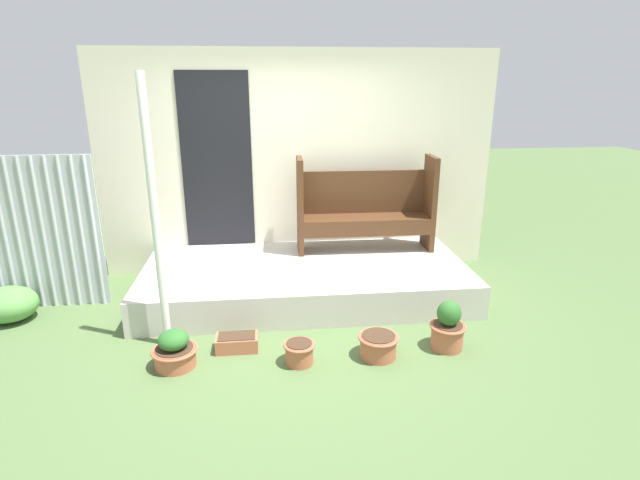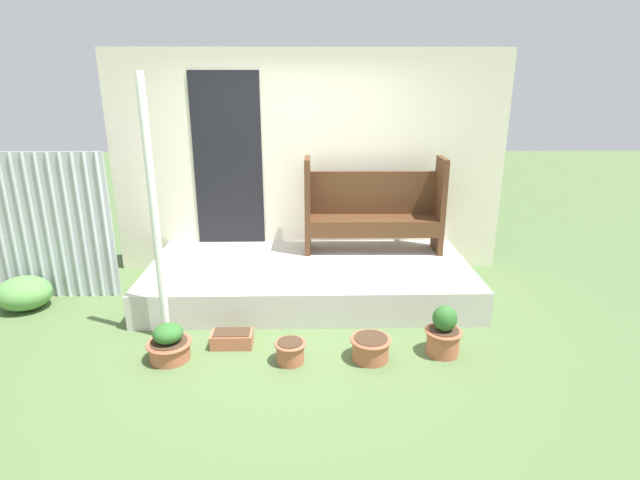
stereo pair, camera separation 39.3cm
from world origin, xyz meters
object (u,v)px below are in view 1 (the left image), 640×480
support_post (155,219)px  bench (365,205)px  flower_pot_right (378,345)px  planter_box_rect (237,342)px  flower_pot_middle (299,352)px  shrub_by_fence (8,304)px  flower_pot_left (174,351)px  flower_pot_far_right (448,328)px

support_post → bench: bearing=34.7°
bench → flower_pot_right: bearing=-95.9°
support_post → planter_box_rect: bearing=-14.8°
support_post → flower_pot_middle: support_post is taller
shrub_by_fence → bench: bearing=12.0°
flower_pot_right → flower_pot_left: bearing=178.7°
support_post → shrub_by_fence: support_post is taller
flower_pot_left → flower_pot_far_right: (2.33, 0.04, 0.05)m
shrub_by_fence → flower_pot_right: bearing=-17.0°
support_post → bench: (2.05, 1.42, -0.29)m
support_post → bench: size_ratio=1.48×
planter_box_rect → shrub_by_fence: shrub_by_fence is taller
flower_pot_left → planter_box_rect: 0.54m
bench → flower_pot_middle: 2.21m
flower_pot_left → flower_pot_far_right: 2.33m
flower_pot_left → planter_box_rect: flower_pot_left is taller
bench → shrub_by_fence: bench is taller
flower_pot_far_right → flower_pot_middle: bearing=-175.4°
flower_pot_left → support_post: bearing=108.9°
planter_box_rect → flower_pot_left: bearing=-157.0°
planter_box_rect → flower_pot_far_right: bearing=-5.4°
flower_pot_middle → flower_pot_far_right: size_ratio=0.60×
flower_pot_far_right → flower_pot_left: bearing=-179.1°
bench → support_post: bearing=-144.2°
flower_pot_left → shrub_by_fence: bearing=149.8°
planter_box_rect → support_post: bearing=165.2°
flower_pot_middle → flower_pot_far_right: (1.31, 0.11, 0.09)m
support_post → bench: support_post is taller
shrub_by_fence → flower_pot_middle: bearing=-21.4°
planter_box_rect → shrub_by_fence: 2.38m
bench → flower_pot_far_right: bearing=-75.9°
flower_pot_far_right → bench: bearing=103.0°
flower_pot_left → shrub_by_fence: (-1.74, 1.02, 0.03)m
flower_pot_right → flower_pot_far_right: flower_pot_far_right is taller
flower_pot_far_right → shrub_by_fence: (-4.07, 0.98, -0.02)m
flower_pot_right → flower_pot_far_right: (0.63, 0.07, 0.08)m
flower_pot_right → flower_pot_far_right: 0.64m
flower_pot_right → shrub_by_fence: shrub_by_fence is taller
shrub_by_fence → flower_pot_left: bearing=-30.2°
shrub_by_fence → support_post: bearing=-21.6°
flower_pot_left → flower_pot_far_right: bearing=0.9°
flower_pot_middle → shrub_by_fence: bearing=158.6°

